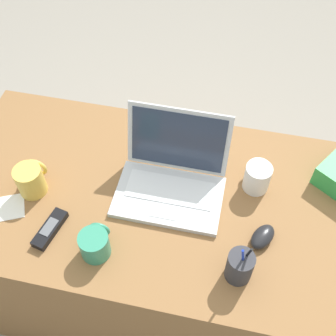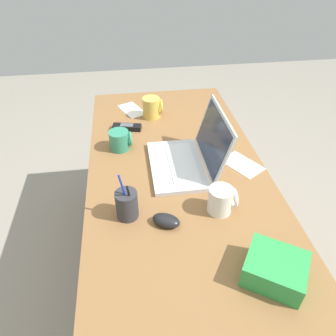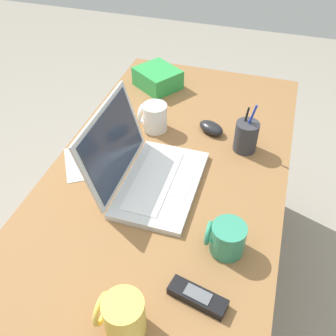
# 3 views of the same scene
# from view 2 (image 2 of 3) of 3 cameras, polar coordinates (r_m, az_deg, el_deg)

# --- Properties ---
(ground_plane) EXTENTS (6.00, 6.00, 0.00)m
(ground_plane) POSITION_cam_2_polar(r_m,az_deg,el_deg) (1.84, 1.22, -17.80)
(ground_plane) COLOR gray
(desk) EXTENTS (1.50, 0.73, 0.72)m
(desk) POSITION_cam_2_polar(r_m,az_deg,el_deg) (1.56, 1.40, -10.43)
(desk) COLOR olive
(desk) RESTS_ON ground
(laptop) EXTENTS (0.34, 0.28, 0.24)m
(laptop) POSITION_cam_2_polar(r_m,az_deg,el_deg) (1.30, 3.88, 2.16)
(laptop) COLOR silver
(laptop) RESTS_ON desk
(computer_mouse) EXTENTS (0.10, 0.11, 0.04)m
(computer_mouse) POSITION_cam_2_polar(r_m,az_deg,el_deg) (1.07, -0.33, -9.41)
(computer_mouse) COLOR black
(computer_mouse) RESTS_ON desk
(coffee_mug_white) EXTENTS (0.09, 0.10, 0.10)m
(coffee_mug_white) POSITION_cam_2_polar(r_m,az_deg,el_deg) (1.65, -2.89, 10.81)
(coffee_mug_white) COLOR #E0BC4C
(coffee_mug_white) RESTS_ON desk
(coffee_mug_tall) EXTENTS (0.08, 0.10, 0.10)m
(coffee_mug_tall) POSITION_cam_2_polar(r_m,az_deg,el_deg) (1.11, 9.56, -5.71)
(coffee_mug_tall) COLOR white
(coffee_mug_tall) RESTS_ON desk
(coffee_mug_spare) EXTENTS (0.09, 0.10, 0.09)m
(coffee_mug_spare) POSITION_cam_2_polar(r_m,az_deg,el_deg) (1.42, -8.63, 4.98)
(coffee_mug_spare) COLOR #338C6B
(coffee_mug_spare) RESTS_ON desk
(cordless_phone) EXTENTS (0.07, 0.14, 0.03)m
(cordless_phone) POSITION_cam_2_polar(r_m,az_deg,el_deg) (1.57, -7.40, 7.29)
(cordless_phone) COLOR black
(cordless_phone) RESTS_ON desk
(pen_holder) EXTENTS (0.08, 0.08, 0.18)m
(pen_holder) POSITION_cam_2_polar(r_m,az_deg,el_deg) (1.09, -7.40, -6.53)
(pen_holder) COLOR #333338
(pen_holder) RESTS_ON desk
(snack_bag) EXTENTS (0.21, 0.21, 0.08)m
(snack_bag) POSITION_cam_2_polar(r_m,az_deg,el_deg) (0.98, 18.69, -16.82)
(snack_bag) COLOR green
(snack_bag) RESTS_ON desk
(paper_note_near_laptop) EXTENTS (0.20, 0.18, 0.00)m
(paper_note_near_laptop) POSITION_cam_2_polar(r_m,az_deg,el_deg) (1.37, 13.17, 0.65)
(paper_note_near_laptop) COLOR white
(paper_note_near_laptop) RESTS_ON desk
(paper_note_left) EXTENTS (0.20, 0.16, 0.00)m
(paper_note_left) POSITION_cam_2_polar(r_m,az_deg,el_deg) (1.75, -6.49, 10.34)
(paper_note_left) COLOR white
(paper_note_left) RESTS_ON desk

